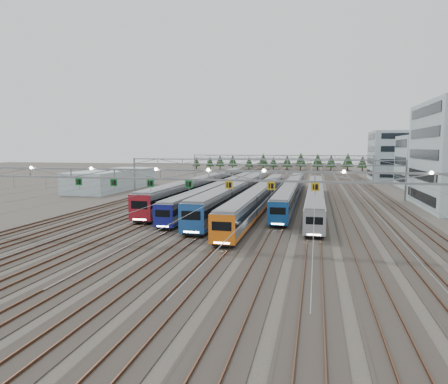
% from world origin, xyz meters
% --- Properties ---
extents(ground, '(400.00, 400.00, 0.00)m').
position_xyz_m(ground, '(0.00, 0.00, 0.00)').
color(ground, '#47423A').
rests_on(ground, ground).
extents(track_bed, '(54.00, 260.00, 5.42)m').
position_xyz_m(track_bed, '(0.00, 100.00, 1.49)').
color(track_bed, '#2D2823').
rests_on(track_bed, ground).
extents(train_a, '(3.15, 68.53, 4.11)m').
position_xyz_m(train_a, '(-11.25, 40.62, 2.30)').
color(train_a, black).
rests_on(train_a, ground).
extents(train_b, '(2.58, 62.48, 3.36)m').
position_xyz_m(train_b, '(-6.75, 34.48, 1.93)').
color(train_b, black).
rests_on(train_b, ground).
extents(train_c, '(3.06, 60.55, 3.99)m').
position_xyz_m(train_c, '(-2.25, 30.76, 2.24)').
color(train_c, black).
rests_on(train_c, ground).
extents(train_d, '(2.77, 59.66, 3.61)m').
position_xyz_m(train_d, '(2.25, 26.26, 2.06)').
color(train_d, black).
rests_on(train_d, ground).
extents(train_e, '(2.69, 60.45, 3.51)m').
position_xyz_m(train_e, '(6.75, 38.01, 2.00)').
color(train_e, black).
rests_on(train_e, ground).
extents(train_f, '(2.55, 54.36, 3.31)m').
position_xyz_m(train_f, '(11.25, 29.82, 1.90)').
color(train_f, black).
rests_on(train_f, ground).
extents(gantry_near, '(56.36, 0.61, 8.08)m').
position_xyz_m(gantry_near, '(-0.05, -0.12, 7.09)').
color(gantry_near, gray).
rests_on(gantry_near, ground).
extents(gantry_mid, '(56.36, 0.36, 8.00)m').
position_xyz_m(gantry_mid, '(0.00, 40.00, 6.39)').
color(gantry_mid, gray).
rests_on(gantry_mid, ground).
extents(gantry_far, '(56.36, 0.36, 8.00)m').
position_xyz_m(gantry_far, '(0.00, 85.00, 6.39)').
color(gantry_far, gray).
rests_on(gantry_far, ground).
extents(depot_bldg_mid, '(14.00, 16.00, 13.31)m').
position_xyz_m(depot_bldg_mid, '(39.33, 69.09, 6.65)').
color(depot_bldg_mid, '#A7BFC8').
rests_on(depot_bldg_mid, ground).
extents(depot_bldg_north, '(22.00, 18.00, 15.44)m').
position_xyz_m(depot_bldg_north, '(39.33, 95.03, 7.72)').
color(depot_bldg_north, '#A7BFC8').
rests_on(depot_bldg_north, ground).
extents(west_shed, '(10.00, 30.00, 4.79)m').
position_xyz_m(west_shed, '(-37.57, 48.26, 2.40)').
color(west_shed, '#A7BFC8').
rests_on(west_shed, ground).
extents(treeline, '(106.40, 5.60, 7.02)m').
position_xyz_m(treeline, '(5.40, 141.47, 4.23)').
color(treeline, '#332114').
rests_on(treeline, ground).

